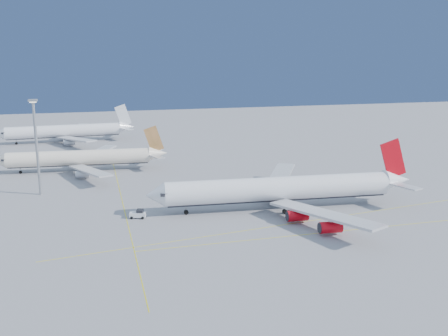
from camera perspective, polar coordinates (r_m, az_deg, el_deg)
ground at (r=129.07m, az=7.26°, el=-5.39°), size 500.00×500.00×0.00m
taxiway_lines at (r=130.22m, az=0.17°, el=-5.10°), size 118.86×140.00×0.02m
airliner_virgin at (r=133.03m, az=6.96°, el=-2.38°), size 72.90×65.33×17.98m
airliner_etihad at (r=181.32m, az=-15.79°, el=1.13°), size 59.21×54.57×15.45m
airliner_third at (r=243.62m, az=-17.50°, el=4.05°), size 62.74×57.78×16.83m
pushback_tug at (r=127.61m, az=-9.78°, el=-5.20°), size 4.37×3.30×2.23m
light_mast at (r=152.69m, az=-20.68°, el=3.09°), size 2.40×2.40×27.78m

